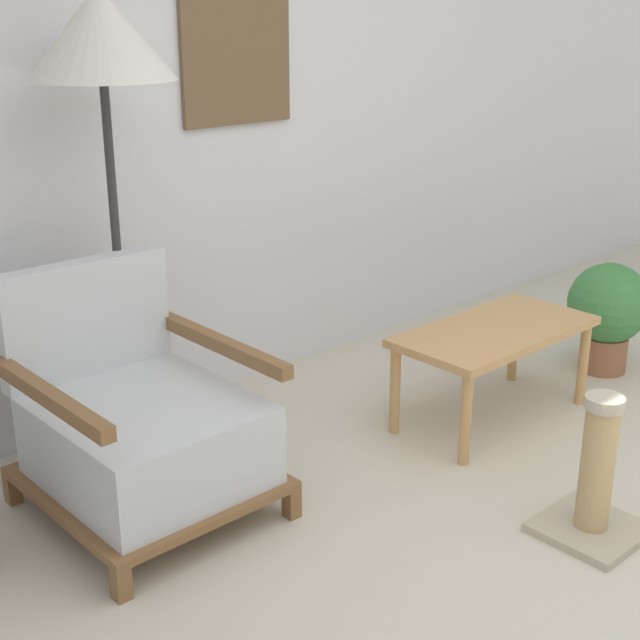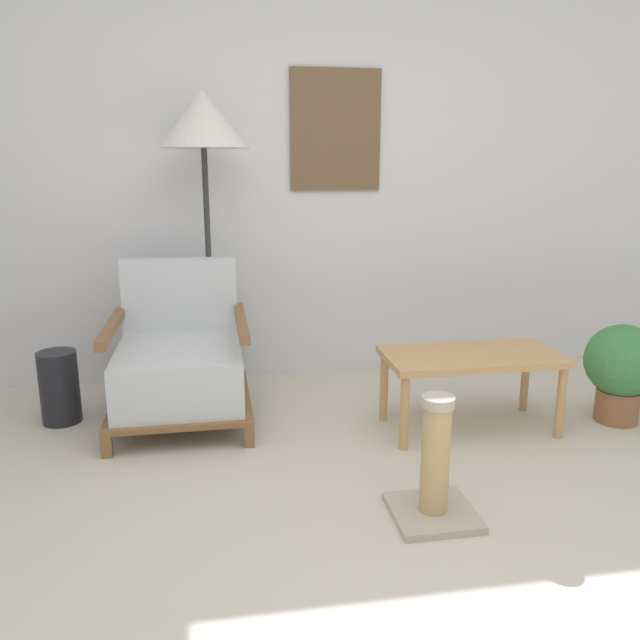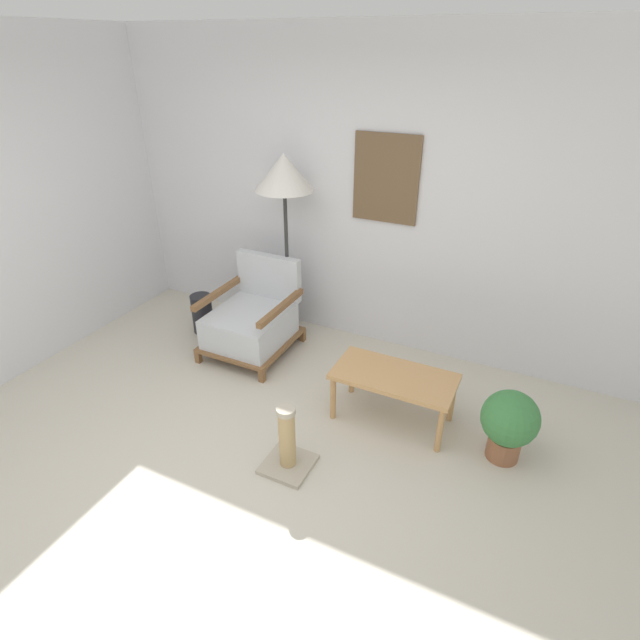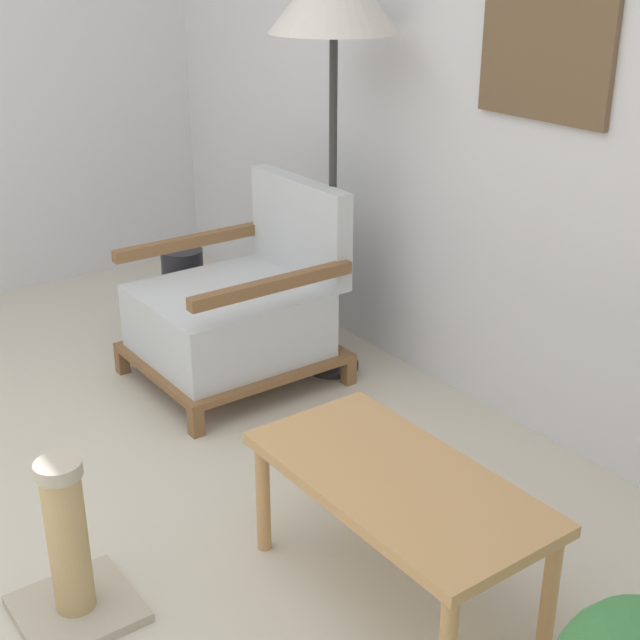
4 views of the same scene
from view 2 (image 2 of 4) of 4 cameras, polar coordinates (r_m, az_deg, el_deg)
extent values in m
plane|color=beige|center=(2.18, 8.40, -24.28)|extent=(14.00, 14.00, 0.00)
cube|color=silver|center=(4.00, -1.56, 14.08)|extent=(8.00, 0.06, 2.70)
cube|color=brown|center=(3.99, 1.44, 16.96)|extent=(0.56, 0.02, 0.72)
cube|color=brown|center=(3.17, -18.92, -10.84)|extent=(0.05, 0.05, 0.11)
cube|color=brown|center=(3.13, -6.50, -10.47)|extent=(0.05, 0.05, 0.11)
cube|color=brown|center=(3.85, -17.25, -6.24)|extent=(0.05, 0.05, 0.11)
cube|color=brown|center=(3.81, -7.17, -5.88)|extent=(0.05, 0.05, 0.11)
cube|color=brown|center=(3.45, -12.53, -7.10)|extent=(0.72, 0.79, 0.03)
cube|color=silver|center=(3.38, -12.68, -4.78)|extent=(0.64, 0.69, 0.28)
cube|color=silver|center=(3.65, -12.71, 2.29)|extent=(0.64, 0.08, 0.42)
cube|color=brown|center=(3.36, -18.53, -0.66)|extent=(0.05, 0.73, 0.05)
cube|color=brown|center=(3.32, -7.20, -0.19)|extent=(0.05, 0.73, 0.05)
cylinder|color=#2D2D2D|center=(3.86, -9.63, -6.40)|extent=(0.24, 0.24, 0.03)
cylinder|color=#2D2D2D|center=(3.67, -10.08, 4.15)|extent=(0.03, 0.03, 1.41)
cone|color=silver|center=(3.63, -10.69, 17.62)|extent=(0.51, 0.51, 0.31)
cube|color=tan|center=(3.28, 13.70, -3.26)|extent=(0.89, 0.45, 0.04)
cylinder|color=tan|center=(3.05, 7.73, -8.43)|extent=(0.04, 0.04, 0.38)
cylinder|color=tan|center=(3.37, 21.15, -7.04)|extent=(0.04, 0.04, 0.38)
cylinder|color=tan|center=(3.38, 5.87, -6.10)|extent=(0.04, 0.04, 0.38)
cylinder|color=tan|center=(3.67, 18.25, -5.08)|extent=(0.04, 0.04, 0.38)
cylinder|color=black|center=(3.61, -22.73, -5.68)|extent=(0.20, 0.20, 0.39)
cylinder|color=#935B3D|center=(3.74, 25.50, -7.05)|extent=(0.22, 0.22, 0.18)
sphere|color=#3D7F42|center=(3.66, 25.91, -3.36)|extent=(0.39, 0.39, 0.39)
cube|color=#B2A893|center=(2.61, 10.26, -16.93)|extent=(0.32, 0.32, 0.03)
cylinder|color=tan|center=(2.50, 10.49, -12.38)|extent=(0.11, 0.11, 0.43)
cylinder|color=#B2A893|center=(2.40, 10.74, -7.34)|extent=(0.13, 0.13, 0.04)
camera|label=1|loc=(1.82, -76.35, 14.25)|focal=50.00mm
camera|label=3|loc=(2.41, 89.87, 30.59)|focal=28.00mm
camera|label=4|loc=(3.22, 55.16, 15.79)|focal=50.00mm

